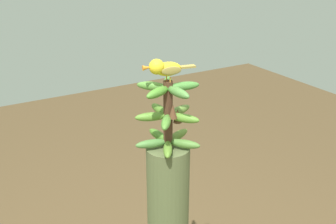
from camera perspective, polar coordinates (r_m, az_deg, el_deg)
The scene contains 2 objects.
banana_bunch at distance 1.65m, azimuth 0.05°, elevation -0.47°, with size 0.28×0.28×0.30m.
perched_bird at distance 1.57m, azimuth -0.60°, elevation 6.35°, with size 0.22×0.08×0.10m.
Camera 1 is at (0.76, 1.31, 1.94)m, focal length 42.18 mm.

